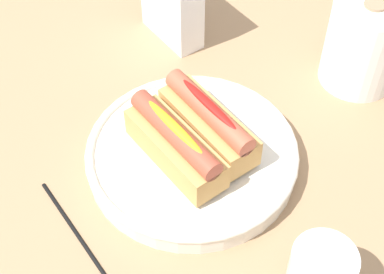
{
  "coord_description": "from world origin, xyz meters",
  "views": [
    {
      "loc": [
        0.39,
        -0.27,
        0.6
      ],
      "look_at": [
        0.01,
        0.02,
        0.05
      ],
      "focal_mm": 54.49,
      "sensor_mm": 36.0,
      "label": 1
    }
  ],
  "objects_px": {
    "chopstick_near": "(85,245)",
    "hotdog_front": "(175,144)",
    "hotdog_back": "(208,122)",
    "paper_towel_roll": "(364,43)",
    "serving_bowl": "(192,155)"
  },
  "relations": [
    {
      "from": "serving_bowl",
      "to": "hotdog_front",
      "type": "distance_m",
      "value": 0.05
    },
    {
      "from": "hotdog_back",
      "to": "paper_towel_roll",
      "type": "distance_m",
      "value": 0.27
    },
    {
      "from": "hotdog_front",
      "to": "hotdog_back",
      "type": "relative_size",
      "value": 0.99
    },
    {
      "from": "paper_towel_roll",
      "to": "chopstick_near",
      "type": "height_order",
      "value": "paper_towel_roll"
    },
    {
      "from": "serving_bowl",
      "to": "hotdog_front",
      "type": "bearing_deg",
      "value": -86.3
    },
    {
      "from": "hotdog_back",
      "to": "hotdog_front",
      "type": "bearing_deg",
      "value": -86.3
    },
    {
      "from": "hotdog_back",
      "to": "paper_towel_roll",
      "type": "relative_size",
      "value": 1.13
    },
    {
      "from": "hotdog_back",
      "to": "serving_bowl",
      "type": "bearing_deg",
      "value": -86.3
    },
    {
      "from": "serving_bowl",
      "to": "paper_towel_roll",
      "type": "height_order",
      "value": "paper_towel_roll"
    },
    {
      "from": "serving_bowl",
      "to": "chopstick_near",
      "type": "distance_m",
      "value": 0.18
    },
    {
      "from": "serving_bowl",
      "to": "chopstick_near",
      "type": "xyz_separation_m",
      "value": [
        0.02,
        -0.18,
        -0.02
      ]
    },
    {
      "from": "chopstick_near",
      "to": "hotdog_front",
      "type": "bearing_deg",
      "value": 99.64
    },
    {
      "from": "hotdog_front",
      "to": "paper_towel_roll",
      "type": "distance_m",
      "value": 0.32
    },
    {
      "from": "hotdog_front",
      "to": "chopstick_near",
      "type": "bearing_deg",
      "value": -82.99
    },
    {
      "from": "hotdog_front",
      "to": "hotdog_back",
      "type": "xyz_separation_m",
      "value": [
        -0.0,
        0.05,
        0.0
      ]
    }
  ]
}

